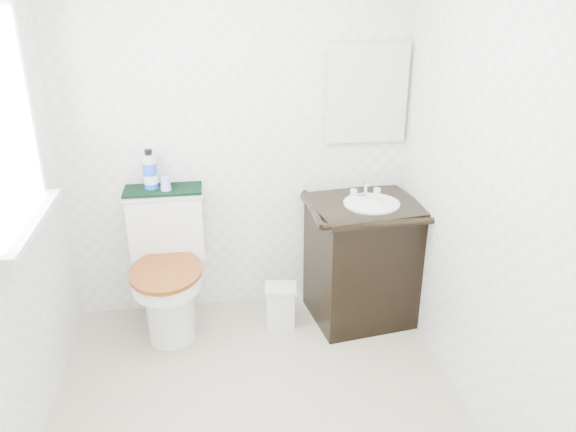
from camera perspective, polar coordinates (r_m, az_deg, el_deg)
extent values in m
plane|color=#A8A187|center=(3.09, -2.75, -20.10)|extent=(2.40, 2.40, 0.00)
plane|color=white|center=(3.58, -5.08, 8.08)|extent=(2.40, 0.00, 2.40)
plane|color=white|center=(1.41, 1.50, -17.29)|extent=(2.40, 0.00, 2.40)
plane|color=white|center=(2.76, 20.16, 2.18)|extent=(0.00, 2.40, 2.40)
cube|color=silver|center=(3.64, 8.02, 12.22)|extent=(0.50, 0.02, 0.60)
cylinder|color=white|center=(3.62, -11.90, -9.07)|extent=(0.29, 0.29, 0.45)
cube|color=white|center=(3.84, -11.73, -7.11)|extent=(0.29, 0.28, 0.45)
cube|color=white|center=(3.66, -12.26, -1.05)|extent=(0.47, 0.18, 0.42)
cube|color=white|center=(3.58, -12.55, 2.27)|extent=(0.49, 0.20, 0.03)
cylinder|color=white|center=(3.48, -12.23, -6.29)|extent=(0.42, 0.42, 0.08)
cylinder|color=brown|center=(3.45, -12.31, -5.48)|extent=(0.45, 0.45, 0.02)
cube|color=black|center=(3.72, 7.52, -4.83)|extent=(0.70, 0.62, 0.78)
cube|color=black|center=(3.55, 7.86, 1.04)|extent=(0.75, 0.67, 0.04)
cylinder|color=white|center=(3.53, 8.48, 1.26)|extent=(0.35, 0.35, 0.01)
ellipsoid|color=white|center=(3.55, 8.43, 0.44)|extent=(0.30, 0.30, 0.15)
cylinder|color=silver|center=(3.64, 7.88, 2.76)|extent=(0.02, 0.02, 0.10)
cube|color=silver|center=(3.72, -0.73, -9.28)|extent=(0.20, 0.16, 0.26)
cube|color=silver|center=(3.65, -0.74, -7.36)|extent=(0.22, 0.19, 0.03)
cube|color=black|center=(3.57, -12.59, 2.63)|extent=(0.48, 0.22, 0.02)
cylinder|color=blue|center=(3.56, -13.79, 4.01)|extent=(0.09, 0.09, 0.16)
cylinder|color=silver|center=(3.53, -13.96, 5.66)|extent=(0.09, 0.09, 0.05)
cylinder|color=black|center=(3.52, -14.02, 6.32)|extent=(0.05, 0.05, 0.03)
cone|color=#84ACD9|center=(3.52, -12.31, 3.22)|extent=(0.07, 0.07, 0.08)
ellipsoid|color=#1A7B7F|center=(3.64, 7.52, 2.10)|extent=(0.07, 0.05, 0.02)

